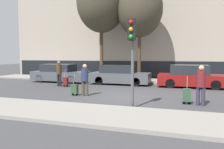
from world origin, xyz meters
TOP-DOWN VIEW (x-y plane):
  - ground_plane at (0.00, 0.00)m, footprint 80.00×80.00m
  - sidewalk_near at (0.00, -3.75)m, footprint 28.00×2.50m
  - sidewalk_far at (0.00, 7.00)m, footprint 28.00×3.00m
  - building_facade at (0.00, 10.31)m, footprint 28.00×2.27m
  - parked_car_0 at (-6.26, 4.64)m, footprint 4.45×1.78m
  - parked_car_1 at (-1.39, 4.72)m, footprint 4.28×1.81m
  - parked_car_2 at (3.50, 4.66)m, footprint 4.28×1.89m
  - pedestrian_left at (-4.98, 2.38)m, footprint 0.35×0.34m
  - trolley_left at (-4.44, 2.28)m, footprint 0.34×0.29m
  - pedestrian_center at (-1.80, -0.37)m, footprint 0.35×0.34m
  - trolley_center at (-2.35, -0.45)m, footprint 0.34×0.29m
  - pedestrian_right at (3.67, -0.99)m, footprint 0.34×0.34m
  - trolley_right at (3.14, -0.86)m, footprint 0.34×0.29m
  - traffic_light at (1.09, -2.37)m, footprint 0.28×0.47m
  - parked_bicycle at (4.14, 6.62)m, footprint 1.77×0.06m
  - bare_tree_near_crossing at (-0.33, 6.68)m, footprint 3.56×3.56m
  - bare_tree_down_street at (-3.46, 6.51)m, footprint 4.01×4.01m

SIDE VIEW (x-z plane):
  - ground_plane at x=0.00m, z-range 0.00..0.00m
  - sidewalk_near at x=0.00m, z-range 0.00..0.12m
  - sidewalk_far at x=0.00m, z-range 0.00..0.12m
  - trolley_center at x=-2.35m, z-range -0.21..0.91m
  - trolley_left at x=-4.44m, z-range -0.21..0.96m
  - trolley_right at x=3.14m, z-range -0.21..0.99m
  - parked_bicycle at x=4.14m, z-range 0.01..0.97m
  - parked_car_1 at x=-1.39m, z-range -0.04..1.34m
  - parked_car_0 at x=-6.26m, z-range -0.05..1.37m
  - parked_car_2 at x=3.50m, z-range -0.05..1.41m
  - pedestrian_center at x=-1.80m, z-range 0.11..1.74m
  - pedestrian_right at x=3.67m, z-range 0.11..1.77m
  - pedestrian_left at x=-4.98m, z-range 0.12..1.85m
  - traffic_light at x=1.09m, z-range 0.74..4.16m
  - building_facade at x=0.00m, z-range -0.02..9.77m
  - bare_tree_near_crossing at x=-0.33m, z-range 1.81..9.58m
  - bare_tree_down_street at x=-3.46m, z-range 2.02..10.76m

